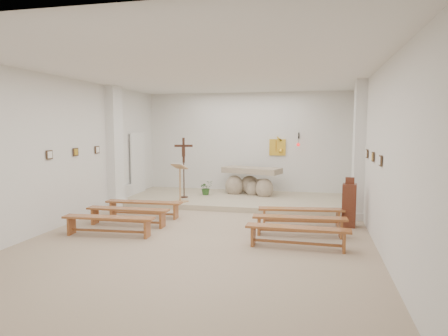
% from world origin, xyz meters
% --- Properties ---
extents(ground, '(7.00, 10.00, 0.00)m').
position_xyz_m(ground, '(0.00, 0.00, 0.00)').
color(ground, tan).
rests_on(ground, ground).
extents(wall_left, '(0.02, 10.00, 3.50)m').
position_xyz_m(wall_left, '(-3.49, 0.00, 1.75)').
color(wall_left, silver).
rests_on(wall_left, ground).
extents(wall_right, '(0.02, 10.00, 3.50)m').
position_xyz_m(wall_right, '(3.49, 0.00, 1.75)').
color(wall_right, silver).
rests_on(wall_right, ground).
extents(wall_back, '(7.00, 0.02, 3.50)m').
position_xyz_m(wall_back, '(0.00, 4.99, 1.75)').
color(wall_back, silver).
rests_on(wall_back, ground).
extents(ceiling, '(7.00, 10.00, 0.02)m').
position_xyz_m(ceiling, '(0.00, 0.00, 3.49)').
color(ceiling, silver).
rests_on(ceiling, wall_back).
extents(sanctuary_platform, '(6.98, 3.00, 0.15)m').
position_xyz_m(sanctuary_platform, '(0.00, 3.50, 0.07)').
color(sanctuary_platform, '#B9AA8E').
rests_on(sanctuary_platform, ground).
extents(pilaster_left, '(0.26, 0.55, 3.50)m').
position_xyz_m(pilaster_left, '(-3.37, 2.00, 1.75)').
color(pilaster_left, white).
rests_on(pilaster_left, ground).
extents(pilaster_right, '(0.26, 0.55, 3.50)m').
position_xyz_m(pilaster_right, '(3.37, 2.00, 1.75)').
color(pilaster_right, white).
rests_on(pilaster_right, ground).
extents(gold_wall_relief, '(0.55, 0.04, 0.55)m').
position_xyz_m(gold_wall_relief, '(1.05, 4.96, 1.65)').
color(gold_wall_relief, gold).
rests_on(gold_wall_relief, wall_back).
extents(sanctuary_lamp, '(0.11, 0.36, 0.44)m').
position_xyz_m(sanctuary_lamp, '(1.75, 4.71, 1.81)').
color(sanctuary_lamp, black).
rests_on(sanctuary_lamp, wall_back).
extents(station_frame_left_front, '(0.03, 0.20, 0.20)m').
position_xyz_m(station_frame_left_front, '(-3.47, -0.80, 1.72)').
color(station_frame_left_front, '#422E1D').
rests_on(station_frame_left_front, wall_left).
extents(station_frame_left_mid, '(0.03, 0.20, 0.20)m').
position_xyz_m(station_frame_left_mid, '(-3.47, 0.20, 1.72)').
color(station_frame_left_mid, '#422E1D').
rests_on(station_frame_left_mid, wall_left).
extents(station_frame_left_rear, '(0.03, 0.20, 0.20)m').
position_xyz_m(station_frame_left_rear, '(-3.47, 1.20, 1.72)').
color(station_frame_left_rear, '#422E1D').
rests_on(station_frame_left_rear, wall_left).
extents(station_frame_right_front, '(0.03, 0.20, 0.20)m').
position_xyz_m(station_frame_right_front, '(3.47, -0.80, 1.72)').
color(station_frame_right_front, '#422E1D').
rests_on(station_frame_right_front, wall_right).
extents(station_frame_right_mid, '(0.03, 0.20, 0.20)m').
position_xyz_m(station_frame_right_mid, '(3.47, 0.20, 1.72)').
color(station_frame_right_mid, '#422E1D').
rests_on(station_frame_right_mid, wall_right).
extents(station_frame_right_rear, '(0.03, 0.20, 0.20)m').
position_xyz_m(station_frame_right_rear, '(3.47, 1.20, 1.72)').
color(station_frame_right_rear, '#422E1D').
rests_on(station_frame_right_rear, wall_right).
extents(radiator_left, '(0.10, 0.85, 0.52)m').
position_xyz_m(radiator_left, '(-3.43, 2.70, 0.27)').
color(radiator_left, silver).
rests_on(radiator_left, ground).
extents(radiator_right, '(0.10, 0.85, 0.52)m').
position_xyz_m(radiator_right, '(3.43, 2.70, 0.27)').
color(radiator_right, silver).
rests_on(radiator_right, ground).
extents(altar, '(2.00, 1.22, 0.96)m').
position_xyz_m(altar, '(0.28, 4.17, 0.52)').
color(altar, tan).
rests_on(altar, sanctuary_platform).
extents(lectern, '(0.50, 0.45, 1.16)m').
position_xyz_m(lectern, '(-1.52, 2.33, 0.72)').
color(lectern, tan).
rests_on(lectern, sanctuary_platform).
extents(crucifix_stand, '(0.56, 0.24, 1.86)m').
position_xyz_m(crucifix_stand, '(-1.65, 3.11, 1.22)').
color(crucifix_stand, '#371B11').
rests_on(crucifix_stand, sanctuary_platform).
extents(potted_plant, '(0.55, 0.54, 0.46)m').
position_xyz_m(potted_plant, '(-1.12, 3.74, 0.38)').
color(potted_plant, '#2D5723').
rests_on(potted_plant, sanctuary_platform).
extents(donation_pedestal, '(0.35, 0.35, 1.17)m').
position_xyz_m(donation_pedestal, '(3.10, 1.07, 0.52)').
color(donation_pedestal, '#602B1B').
rests_on(donation_pedestal, ground).
extents(bench_left_front, '(2.01, 0.40, 0.42)m').
position_xyz_m(bench_left_front, '(-2.00, 0.89, 0.32)').
color(bench_left_front, '#A1572E').
rests_on(bench_left_front, ground).
extents(bench_right_front, '(2.02, 0.56, 0.42)m').
position_xyz_m(bench_right_front, '(2.00, 0.89, 0.32)').
color(bench_right_front, '#A1572E').
rests_on(bench_right_front, ground).
extents(bench_left_second, '(2.00, 0.35, 0.42)m').
position_xyz_m(bench_left_second, '(-2.00, -0.02, 0.32)').
color(bench_left_second, '#A1572E').
rests_on(bench_left_second, ground).
extents(bench_right_second, '(2.01, 0.45, 0.42)m').
position_xyz_m(bench_right_second, '(2.00, -0.02, 0.32)').
color(bench_right_second, '#A1572E').
rests_on(bench_right_second, ground).
extents(bench_left_third, '(2.02, 0.46, 0.42)m').
position_xyz_m(bench_left_third, '(-2.00, -0.92, 0.32)').
color(bench_left_third, '#A1572E').
rests_on(bench_left_third, ground).
extents(bench_right_third, '(2.00, 0.36, 0.42)m').
position_xyz_m(bench_right_third, '(2.00, -0.92, 0.32)').
color(bench_right_third, '#A1572E').
rests_on(bench_right_third, ground).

